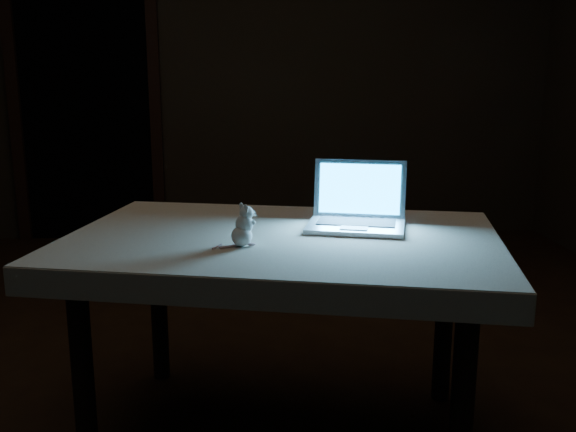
{
  "coord_description": "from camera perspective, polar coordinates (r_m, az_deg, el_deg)",
  "views": [
    {
      "loc": [
        0.02,
        -2.21,
        1.19
      ],
      "look_at": [
        0.15,
        -0.28,
        0.76
      ],
      "focal_mm": 40.0,
      "sensor_mm": 36.0,
      "label": 1
    }
  ],
  "objects": [
    {
      "name": "back_wall",
      "position": [
        4.71,
        -4.26,
        13.86
      ],
      "size": [
        4.5,
        0.04,
        2.6
      ],
      "primitive_type": "cube",
      "color": "black",
      "rests_on": "ground"
    },
    {
      "name": "plush_mouse",
      "position": [
        1.9,
        -4.15,
        -0.83
      ],
      "size": [
        0.12,
        0.12,
        0.13
      ],
      "primitive_type": null,
      "rotation": [
        0.0,
        0.0,
        -0.34
      ],
      "color": "white",
      "rests_on": "tablecloth"
    },
    {
      "name": "floor",
      "position": [
        2.51,
        -4.06,
        -15.79
      ],
      "size": [
        5.0,
        5.0,
        0.0
      ],
      "primitive_type": "plane",
      "color": "black",
      "rests_on": "ground"
    },
    {
      "name": "laptop",
      "position": [
        2.1,
        6.1,
        1.68
      ],
      "size": [
        0.38,
        0.35,
        0.21
      ],
      "primitive_type": null,
      "rotation": [
        0.0,
        0.0,
        -0.26
      ],
      "color": "#B6B7BC",
      "rests_on": "tablecloth"
    },
    {
      "name": "doorway",
      "position": [
        4.84,
        -17.57,
        10.51
      ],
      "size": [
        1.06,
        0.36,
        2.13
      ],
      "primitive_type": null,
      "color": "black",
      "rests_on": "back_wall"
    },
    {
      "name": "table",
      "position": [
        2.15,
        -0.49,
        -10.71
      ],
      "size": [
        1.42,
        1.08,
        0.68
      ],
      "primitive_type": null,
      "rotation": [
        0.0,
        0.0,
        -0.23
      ],
      "color": "black",
      "rests_on": "floor"
    },
    {
      "name": "tablecloth",
      "position": [
        2.02,
        0.8,
        -3.0
      ],
      "size": [
        1.58,
        1.32,
        0.08
      ],
      "primitive_type": null,
      "rotation": [
        0.0,
        0.0,
        -0.36
      ],
      "color": "beige",
      "rests_on": "table"
    }
  ]
}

